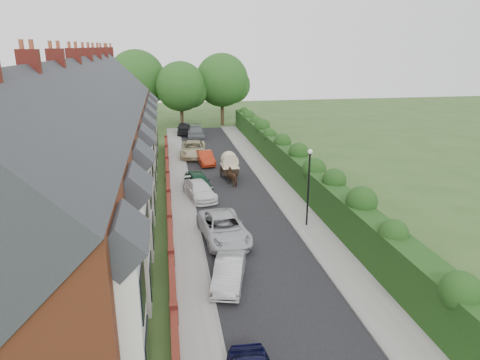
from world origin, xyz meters
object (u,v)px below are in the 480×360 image
at_px(car_white, 199,190).
at_px(car_red, 205,158).
at_px(horse_cart, 230,164).
at_px(car_silver_a, 229,272).
at_px(car_beige, 193,149).
at_px(car_silver_b, 224,228).
at_px(car_grey, 196,133).
at_px(horse, 233,177).
at_px(lamppost, 309,178).
at_px(car_black, 184,129).
at_px(car_green, 198,181).

xyz_separation_m(car_white, car_red, (1.40, 9.86, 0.01)).
bearing_deg(horse_cart, car_red, 107.60).
relative_size(car_silver_a, car_white, 0.88).
xyz_separation_m(car_beige, horse_cart, (2.61, -8.55, 0.56)).
height_order(car_silver_b, car_grey, car_silver_b).
relative_size(car_red, horse, 2.31).
relative_size(car_white, horse_cart, 1.36).
xyz_separation_m(lamppost, car_silver_a, (-6.01, -6.10, -2.65)).
distance_m(car_red, car_grey, 12.54).
bearing_deg(car_silver_a, car_silver_b, 99.88).
xyz_separation_m(car_red, car_black, (-1.33, 15.45, 0.13)).
bearing_deg(car_red, car_white, -103.33).
distance_m(car_white, car_red, 9.96).
bearing_deg(car_black, car_green, -86.70).
bearing_deg(car_black, car_beige, -84.87).
bearing_deg(lamppost, car_silver_a, -134.56).
bearing_deg(car_grey, car_red, -87.24).
bearing_deg(car_silver_b, horse_cart, 74.05).
bearing_deg(car_red, car_silver_a, -97.80).
distance_m(car_silver_a, car_beige, 25.90).
distance_m(lamppost, car_white, 9.57).
relative_size(lamppost, car_red, 1.30).
relative_size(lamppost, car_grey, 1.00).
relative_size(car_green, car_beige, 0.75).
bearing_deg(car_grey, horse_cart, -81.92).
xyz_separation_m(horse, horse_cart, (-0.00, 1.85, 0.63)).
height_order(car_beige, horse_cart, horse_cart).
height_order(car_black, horse_cart, horse_cart).
bearing_deg(horse, car_silver_a, 57.27).
relative_size(lamppost, car_green, 1.21).
xyz_separation_m(car_silver_a, car_green, (-0.34, 14.70, 0.08)).
relative_size(car_red, horse_cart, 1.21).
distance_m(car_silver_a, horse, 15.72).
height_order(lamppost, car_white, lamppost).
relative_size(car_beige, horse_cart, 1.74).
bearing_deg(car_white, horse_cart, 44.14).
bearing_deg(car_beige, horse, -70.59).
xyz_separation_m(car_silver_a, car_beige, (0.06, 25.90, 0.15)).
relative_size(car_silver_b, car_black, 1.20).
bearing_deg(car_silver_a, car_green, 106.14).
bearing_deg(car_silver_b, car_beige, 85.34).
bearing_deg(car_silver_b, car_grey, 83.21).
relative_size(car_grey, horse_cart, 1.58).
bearing_deg(car_red, car_grey, 84.75).
distance_m(lamppost, car_beige, 20.83).
bearing_deg(horse, car_silver_b, 54.99).
height_order(car_silver_a, horse, horse).
distance_m(car_grey, car_black, 3.20).
bearing_deg(car_black, lamppost, -75.45).
xyz_separation_m(car_silver_a, car_white, (-0.39, 12.70, 0.00)).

